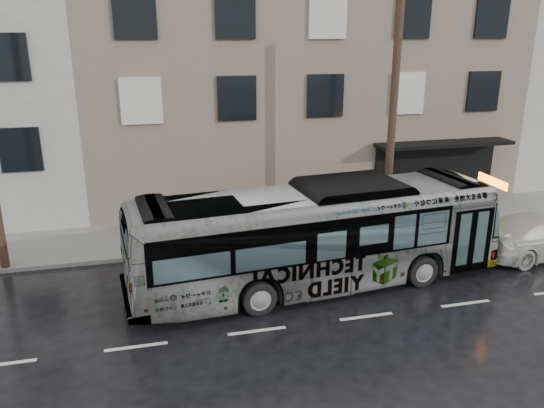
{
  "coord_description": "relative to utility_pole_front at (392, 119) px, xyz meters",
  "views": [
    {
      "loc": [
        -2.63,
        -14.89,
        7.72
      ],
      "look_at": [
        1.65,
        2.5,
        1.94
      ],
      "focal_mm": 35.0,
      "sensor_mm": 36.0,
      "label": 1
    }
  ],
  "objects": [
    {
      "name": "building_taupe",
      "position": [
        -1.5,
        9.4,
        0.85
      ],
      "size": [
        20.0,
        12.0,
        11.0
      ],
      "primitive_type": "cube",
      "color": "gray",
      "rests_on": "ground"
    },
    {
      "name": "white_sedan",
      "position": [
        4.58,
        -3.11,
        -3.89
      ],
      "size": [
        5.43,
        2.69,
        1.52
      ],
      "primitive_type": "imported",
      "rotation": [
        0.0,
        0.0,
        1.68
      ],
      "color": "beige",
      "rests_on": "ground"
    },
    {
      "name": "sign_post",
      "position": [
        1.1,
        0.0,
        -3.3
      ],
      "size": [
        0.06,
        0.06,
        2.4
      ],
      "primitive_type": "cylinder",
      "color": "slate",
      "rests_on": "sidewalk"
    },
    {
      "name": "utility_pole_front",
      "position": [
        0.0,
        0.0,
        0.0
      ],
      "size": [
        0.3,
        0.3,
        9.0
      ],
      "primitive_type": "cylinder",
      "color": "#4B3125",
      "rests_on": "sidewalk"
    },
    {
      "name": "ground",
      "position": [
        -6.5,
        -3.3,
        -4.65
      ],
      "size": [
        120.0,
        120.0,
        0.0
      ],
      "primitive_type": "plane",
      "color": "black",
      "rests_on": "ground"
    },
    {
      "name": "sidewalk",
      "position": [
        -6.5,
        1.6,
        -4.58
      ],
      "size": [
        90.0,
        3.6,
        0.15
      ],
      "primitive_type": "cube",
      "color": "gray",
      "rests_on": "ground"
    },
    {
      "name": "bus",
      "position": [
        -4.07,
        -3.48,
        -2.99
      ],
      "size": [
        12.15,
        3.93,
        3.33
      ],
      "primitive_type": "imported",
      "rotation": [
        0.0,
        0.0,
        1.67
      ],
      "color": "#B2B2B2",
      "rests_on": "ground"
    }
  ]
}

